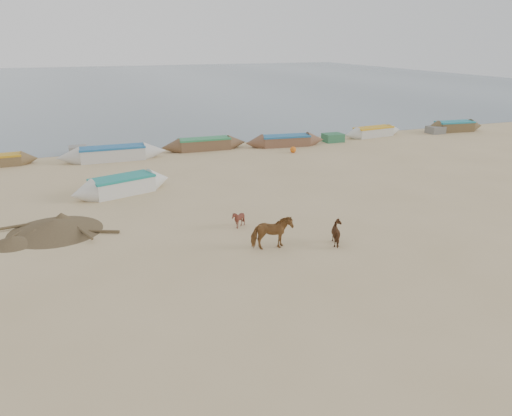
{
  "coord_description": "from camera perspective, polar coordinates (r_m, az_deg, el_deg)",
  "views": [
    {
      "loc": [
        -7.2,
        -14.51,
        7.78
      ],
      "look_at": [
        0.0,
        4.0,
        1.0
      ],
      "focal_mm": 35.0,
      "sensor_mm": 36.0,
      "label": 1
    }
  ],
  "objects": [
    {
      "name": "calf_right",
      "position": [
        20.04,
        9.46,
        -2.85
      ],
      "size": [
        0.87,
        0.99,
        0.92
      ],
      "primitive_type": "imported",
      "rotation": [
        0.0,
        0.0,
        1.67
      ],
      "color": "#54321B",
      "rests_on": "ground"
    },
    {
      "name": "waterline_canoes",
      "position": [
        35.85,
        -9.43,
        6.76
      ],
      "size": [
        54.45,
        2.8,
        0.94
      ],
      "color": "brown",
      "rests_on": "ground"
    },
    {
      "name": "cow_adult",
      "position": [
        19.25,
        1.8,
        -2.86
      ],
      "size": [
        1.66,
        0.93,
        1.33
      ],
      "primitive_type": "imported",
      "rotation": [
        0.0,
        0.0,
        1.43
      ],
      "color": "brown",
      "rests_on": "ground"
    },
    {
      "name": "near_canoe",
      "position": [
        27.11,
        -15.02,
        2.54
      ],
      "size": [
        5.62,
        2.98,
        0.93
      ],
      "primitive_type": null,
      "rotation": [
        0.0,
        0.0,
        0.31
      ],
      "color": "silver",
      "rests_on": "ground"
    },
    {
      "name": "ground",
      "position": [
        17.97,
        4.66,
        -6.88
      ],
      "size": [
        140.0,
        140.0,
        0.0
      ],
      "primitive_type": "plane",
      "color": "tan",
      "rests_on": "ground"
    },
    {
      "name": "debris_pile",
      "position": [
        22.78,
        -21.99,
        -1.87
      ],
      "size": [
        5.16,
        5.16,
        0.51
      ],
      "primitive_type": "cone",
      "rotation": [
        0.0,
        0.0,
        -0.43
      ],
      "color": "brown",
      "rests_on": "ground"
    },
    {
      "name": "beach_clutter",
      "position": [
        36.75,
        -4.04,
        7.06
      ],
      "size": [
        45.47,
        5.92,
        0.64
      ],
      "color": "#2B6139",
      "rests_on": "ground"
    },
    {
      "name": "sea",
      "position": [
        97.09,
        -17.41,
        13.43
      ],
      "size": [
        160.0,
        160.0,
        0.0
      ],
      "primitive_type": "plane",
      "color": "slate",
      "rests_on": "ground"
    },
    {
      "name": "calf_front",
      "position": [
        21.5,
        -2.03,
        -1.27
      ],
      "size": [
        0.77,
        0.7,
        0.78
      ],
      "primitive_type": "imported",
      "rotation": [
        0.0,
        0.0,
        -1.67
      ],
      "color": "#56251B",
      "rests_on": "ground"
    }
  ]
}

